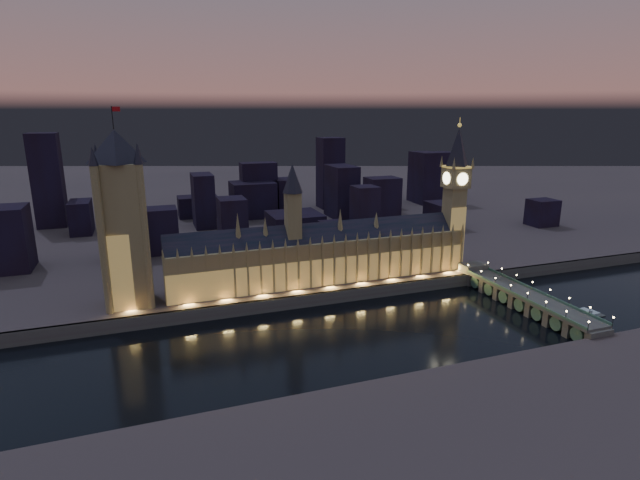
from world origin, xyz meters
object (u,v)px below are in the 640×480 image
object	(u,v)px
westminster_bridge	(521,298)
river_boat	(575,316)
victoria_tower	(122,211)
elizabeth_tower	(456,186)
palace_of_westminster	(322,254)

from	to	relation	value
westminster_bridge	river_boat	distance (m)	30.93
victoria_tower	river_boat	world-z (taller)	victoria_tower
victoria_tower	elizabeth_tower	world-z (taller)	victoria_tower
westminster_bridge	river_boat	bearing A→B (deg)	-55.43
palace_of_westminster	river_boat	xyz separation A→B (m)	(124.37, -90.41, -24.81)
victoria_tower	westminster_bridge	xyz separation A→B (m)	(225.56, -65.37, -57.28)
victoria_tower	river_boat	bearing A→B (deg)	-20.45
river_boat	westminster_bridge	bearing A→B (deg)	124.57
victoria_tower	westminster_bridge	world-z (taller)	victoria_tower
palace_of_westminster	victoria_tower	xyz separation A→B (m)	(-118.55, 0.17, 36.91)
victoria_tower	elizabeth_tower	distance (m)	218.02
victoria_tower	elizabeth_tower	bearing A→B (deg)	0.00
river_boat	victoria_tower	bearing A→B (deg)	159.55
victoria_tower	elizabeth_tower	xyz separation A→B (m)	(218.00, 0.00, 3.04)
elizabeth_tower	westminster_bridge	bearing A→B (deg)	-83.41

